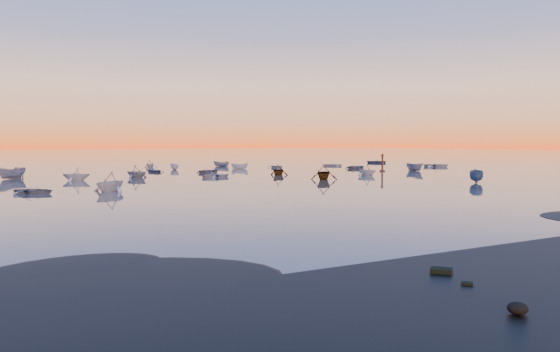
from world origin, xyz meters
TOP-DOWN VIEW (x-y plane):
  - ground at (0.00, 100.00)m, footprint 600.00×600.00m
  - mud_lobes at (0.00, -1.00)m, footprint 140.00×6.00m
  - moored_fleet at (0.00, 53.00)m, footprint 124.00×58.00m
  - boat_near_left at (-21.52, 35.30)m, footprint 3.60×3.82m
  - boat_near_center at (24.99, 24.69)m, footprint 4.14×4.36m
  - boat_near_right at (22.95, 42.47)m, footprint 3.64×2.21m
  - channel_marker at (31.77, 49.53)m, footprint 0.87×0.87m

SIDE VIEW (x-z plane):
  - ground at x=0.00m, z-range 0.00..0.00m
  - moored_fleet at x=0.00m, z-range -0.60..0.60m
  - boat_near_left at x=-21.52m, z-range -0.46..0.46m
  - boat_near_center at x=24.99m, z-range -0.73..0.73m
  - boat_near_right at x=22.95m, z-range -0.59..0.59m
  - mud_lobes at x=0.00m, z-range -0.03..0.05m
  - channel_marker at x=31.77m, z-range -0.32..2.76m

